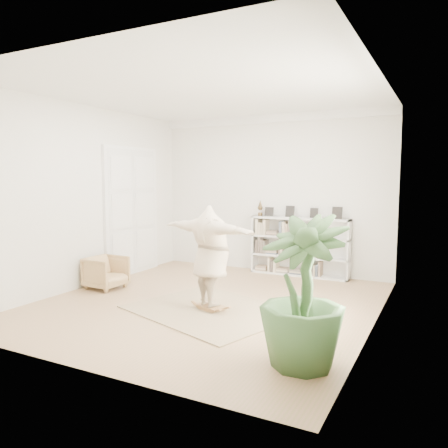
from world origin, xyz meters
name	(u,v)px	position (x,y,z in m)	size (l,w,h in m)	color
floor	(209,303)	(0.00, 0.00, 0.00)	(6.00, 6.00, 0.00)	#947A4C
room_shell	(271,119)	(0.00, 2.94, 3.51)	(6.00, 6.00, 6.00)	silver
doors	(132,212)	(-2.70, 1.30, 1.40)	(0.09, 1.78, 2.92)	white
bookshelf	(299,247)	(0.74, 2.82, 0.64)	(2.20, 0.35, 1.64)	silver
armchair	(106,272)	(-2.30, -0.03, 0.32)	(0.68, 0.70, 0.63)	tan
rug	(211,310)	(0.25, -0.38, 0.01)	(2.50, 2.00, 0.02)	tan
rocker_board	(211,307)	(0.25, -0.38, 0.07)	(0.54, 0.42, 0.10)	olive
person	(211,254)	(0.25, -0.38, 0.95)	(2.03, 0.55, 1.65)	beige
houseplant	(303,292)	(2.22, -1.77, 0.88)	(0.98, 0.98, 1.76)	#35572B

